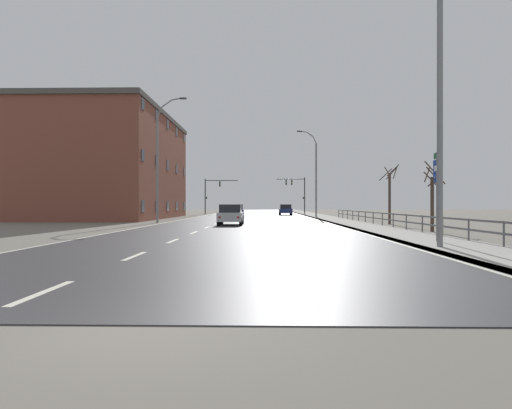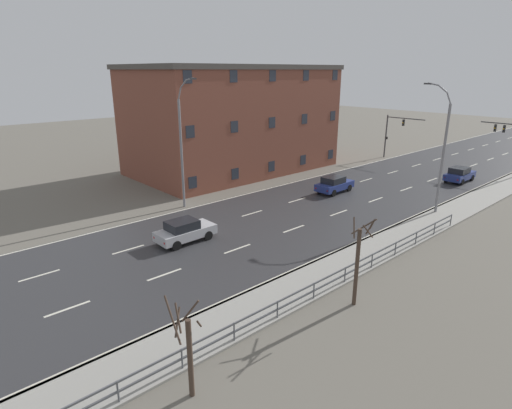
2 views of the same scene
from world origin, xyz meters
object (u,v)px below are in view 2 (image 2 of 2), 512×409
at_px(car_near_right, 460,174).
at_px(car_near_left, 334,184).
at_px(street_lamp_midground, 442,152).
at_px(traffic_signal_left, 393,130).
at_px(street_lamp_left_bank, 182,147).
at_px(traffic_signal_right, 512,139).
at_px(car_mid_centre, 185,231).
at_px(brick_building, 233,119).

xyz_separation_m(car_near_right, car_near_left, (-6.29, -12.96, 0.00)).
height_order(car_near_right, car_near_left, same).
bearing_deg(street_lamp_midground, traffic_signal_left, 129.68).
height_order(street_lamp_left_bank, traffic_signal_left, street_lamp_left_bank).
distance_m(traffic_signal_left, car_near_left, 19.58).
xyz_separation_m(street_lamp_midground, traffic_signal_right, (-0.68, 18.25, -1.03)).
xyz_separation_m(street_lamp_midground, car_near_left, (-9.22, -1.37, -4.25)).
distance_m(car_mid_centre, brick_building, 22.65).
height_order(street_lamp_left_bank, car_near_left, street_lamp_left_bank).
bearing_deg(brick_building, traffic_signal_right, 42.24).
bearing_deg(car_near_left, car_mid_centre, -89.65).
distance_m(street_lamp_left_bank, brick_building, 14.83).
bearing_deg(traffic_signal_right, brick_building, -137.76).
bearing_deg(street_lamp_midground, brick_building, -174.30).
xyz_separation_m(street_lamp_midground, car_mid_centre, (-8.46, -18.63, -4.25)).
relative_size(traffic_signal_left, car_near_left, 1.35).
bearing_deg(car_near_right, traffic_signal_right, 70.54).
bearing_deg(brick_building, street_lamp_midground, 5.70).
xyz_separation_m(traffic_signal_left, car_mid_centre, (5.89, -35.92, -2.93)).
relative_size(street_lamp_midground, car_near_right, 2.50).
bearing_deg(car_near_left, brick_building, -178.31).
bearing_deg(traffic_signal_left, brick_building, -114.62).
distance_m(traffic_signal_right, car_near_left, 21.64).
xyz_separation_m(street_lamp_left_bank, traffic_signal_left, (0.54, 31.79, -1.49)).
relative_size(street_lamp_midground, car_mid_centre, 2.50).
bearing_deg(street_lamp_left_bank, traffic_signal_left, 89.03).
xyz_separation_m(street_lamp_left_bank, car_mid_centre, (6.43, -4.14, -4.42)).
height_order(street_lamp_midground, car_near_right, street_lamp_midground).
bearing_deg(car_near_right, traffic_signal_left, 152.63).
xyz_separation_m(street_lamp_left_bank, car_near_left, (5.67, 13.12, -4.42)).
bearing_deg(brick_building, car_near_right, 34.28).
relative_size(street_lamp_left_bank, brick_building, 0.47).
distance_m(street_lamp_midground, traffic_signal_left, 22.51).
xyz_separation_m(traffic_signal_right, car_near_right, (-2.25, -6.66, -3.22)).
relative_size(street_lamp_midground, street_lamp_left_bank, 0.96).
bearing_deg(traffic_signal_left, car_near_right, -26.55).
xyz_separation_m(traffic_signal_right, traffic_signal_left, (-13.67, -0.96, -0.29)).
xyz_separation_m(traffic_signal_left, brick_building, (-8.99, -19.62, 2.16)).
bearing_deg(car_near_left, car_near_right, 61.92).
bearing_deg(car_near_left, traffic_signal_right, 64.30).
bearing_deg(car_mid_centre, car_near_left, 92.03).
xyz_separation_m(street_lamp_left_bank, brick_building, (-8.45, 12.16, 0.66)).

